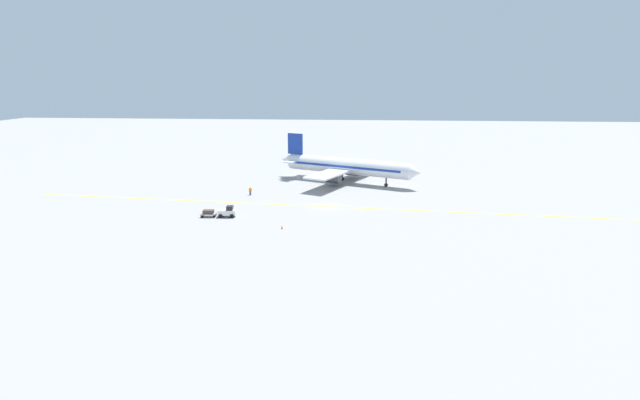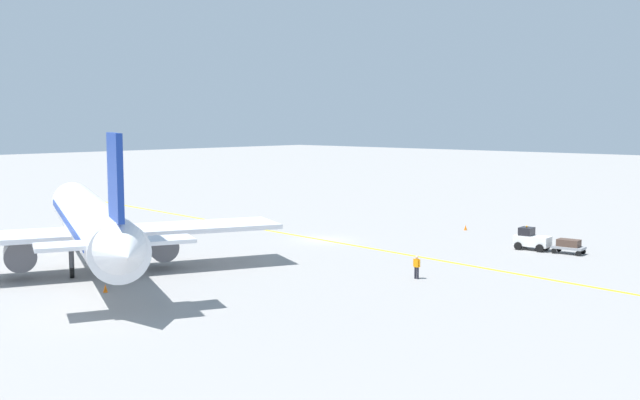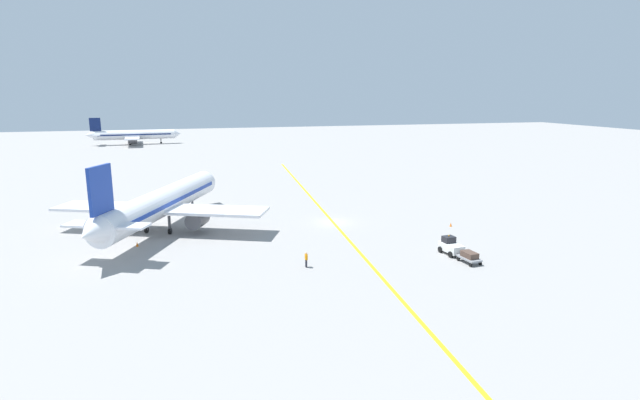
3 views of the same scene
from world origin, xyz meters
The scene contains 9 objects.
ground_plane centered at (0.00, 0.00, 0.00)m, with size 400.00×400.00×0.00m, color gray.
apron_yellow_centreline centered at (0.00, 0.00, 0.00)m, with size 0.40×120.00×0.01m, color yellow.
airplane_at_gate centered at (-22.90, 2.24, 3.71)m, with size 27.71×33.68×10.60m.
airplane_distant_taxiing centered at (-35.10, 123.26, 3.34)m, with size 31.98×25.44×9.54m.
baggage_tug_white centered at (8.55, -17.08, 0.90)m, with size 2.00×3.13×2.11m.
baggage_cart_trailing centered at (8.86, -20.36, 0.76)m, with size 1.64×2.72×1.24m.
ground_crew_worker centered at (-8.26, -16.85, 0.91)m, with size 0.24×0.58×1.68m.
traffic_cone_near_nose centered at (14.80, -6.49, 0.28)m, with size 0.32×0.32×0.55m, color orange.
traffic_cone_mid_apron centered at (-25.77, -4.33, 0.28)m, with size 0.32×0.32×0.55m, color orange.
Camera 3 is at (-20.50, -64.83, 17.84)m, focal length 28.00 mm.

